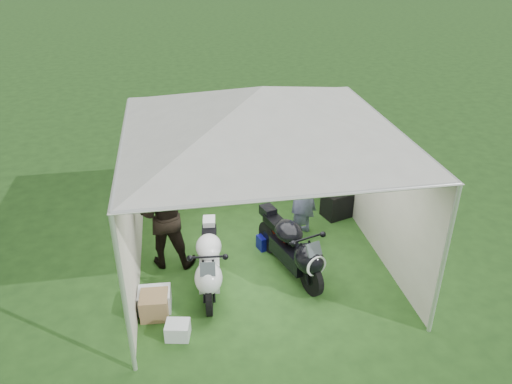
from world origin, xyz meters
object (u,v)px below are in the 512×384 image
(motorcycle_white, at_px, (209,263))
(crate_2, at_px, (178,330))
(crate_1, at_px, (155,305))
(person_dark_jacket, at_px, (164,214))
(canopy_tent, at_px, (262,114))
(person_blue_jacket, at_px, (303,188))
(crate_0, at_px, (155,300))
(equipment_box, at_px, (337,204))
(motorcycle_black, at_px, (293,247))
(paddock_stand, at_px, (267,241))

(motorcycle_white, distance_m, crate_2, 1.15)
(crate_1, bearing_deg, crate_2, -58.33)
(person_dark_jacket, bearing_deg, canopy_tent, -176.91)
(canopy_tent, relative_size, person_blue_jacket, 2.90)
(motorcycle_white, height_order, crate_2, motorcycle_white)
(motorcycle_white, height_order, crate_0, motorcycle_white)
(person_dark_jacket, distance_m, crate_1, 1.50)
(person_blue_jacket, distance_m, crate_1, 3.19)
(equipment_box, distance_m, crate_0, 4.04)
(canopy_tent, height_order, crate_0, canopy_tent)
(motorcycle_black, xyz_separation_m, person_dark_jacket, (-1.96, 0.67, 0.43))
(equipment_box, bearing_deg, paddock_stand, -151.30)
(motorcycle_white, distance_m, crate_0, 0.95)
(equipment_box, height_order, crate_0, equipment_box)
(motorcycle_black, height_order, crate_2, motorcycle_black)
(canopy_tent, xyz_separation_m, crate_2, (-1.44, -1.55, -2.46))
(crate_2, bearing_deg, crate_0, 115.51)
(person_blue_jacket, bearing_deg, paddock_stand, -31.71)
(crate_2, bearing_deg, motorcycle_white, 60.77)
(paddock_stand, height_order, person_dark_jacket, person_dark_jacket)
(motorcycle_white, height_order, person_blue_jacket, person_blue_jacket)
(motorcycle_black, height_order, crate_1, motorcycle_black)
(person_dark_jacket, relative_size, equipment_box, 3.71)
(motorcycle_black, bearing_deg, motorcycle_white, 169.26)
(equipment_box, relative_size, crate_1, 1.28)
(canopy_tent, bearing_deg, crate_0, -152.74)
(person_dark_jacket, bearing_deg, crate_2, 104.46)
(motorcycle_white, xyz_separation_m, paddock_stand, (1.08, 0.97, -0.36))
(canopy_tent, xyz_separation_m, motorcycle_white, (-0.91, -0.60, -2.09))
(canopy_tent, bearing_deg, motorcycle_white, -146.51)
(paddock_stand, height_order, equipment_box, equipment_box)
(motorcycle_white, height_order, motorcycle_black, motorcycle_black)
(paddock_stand, height_order, crate_1, crate_1)
(motorcycle_black, distance_m, crate_1, 2.29)
(equipment_box, relative_size, crate_2, 1.56)
(paddock_stand, relative_size, person_blue_jacket, 0.17)
(canopy_tent, bearing_deg, equipment_box, 35.18)
(crate_1, bearing_deg, canopy_tent, 30.92)
(canopy_tent, xyz_separation_m, crate_1, (-1.75, -1.05, -2.40))
(paddock_stand, distance_m, crate_0, 2.30)
(canopy_tent, height_order, person_blue_jacket, canopy_tent)
(crate_0, distance_m, crate_2, 0.72)
(motorcycle_black, height_order, paddock_stand, motorcycle_black)
(canopy_tent, bearing_deg, crate_2, -132.92)
(motorcycle_white, relative_size, paddock_stand, 5.33)
(person_dark_jacket, distance_m, person_blue_jacket, 2.41)
(motorcycle_black, bearing_deg, canopy_tent, 116.55)
(paddock_stand, xyz_separation_m, crate_0, (-1.92, -1.26, 0.03))
(person_dark_jacket, bearing_deg, crate_0, 90.57)
(motorcycle_white, height_order, paddock_stand, motorcycle_white)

